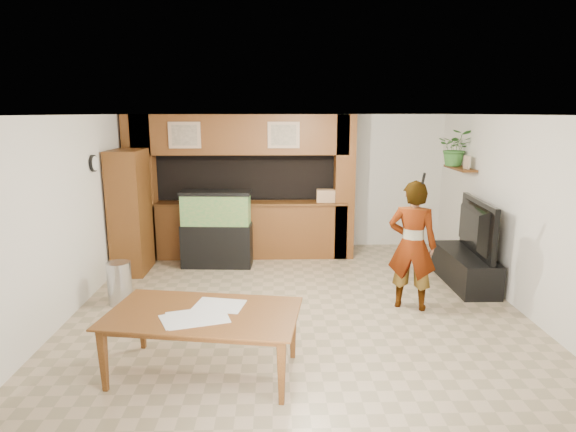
{
  "coord_description": "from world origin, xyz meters",
  "views": [
    {
      "loc": [
        -0.3,
        -6.14,
        2.63
      ],
      "look_at": [
        -0.12,
        0.6,
        1.18
      ],
      "focal_mm": 30.0,
      "sensor_mm": 36.0,
      "label": 1
    }
  ],
  "objects_px": {
    "aquarium": "(217,230)",
    "person": "(412,245)",
    "pantry_cabinet": "(130,212)",
    "television": "(468,227)",
    "dining_table": "(203,345)"
  },
  "relations": [
    {
      "from": "aquarium",
      "to": "person",
      "type": "height_order",
      "value": "person"
    },
    {
      "from": "pantry_cabinet",
      "to": "aquarium",
      "type": "bearing_deg",
      "value": 9.74
    },
    {
      "from": "aquarium",
      "to": "person",
      "type": "xyz_separation_m",
      "value": [
        2.85,
        -1.91,
        0.23
      ]
    },
    {
      "from": "aquarium",
      "to": "television",
      "type": "distance_m",
      "value": 4.1
    },
    {
      "from": "television",
      "to": "dining_table",
      "type": "distance_m",
      "value": 4.54
    },
    {
      "from": "aquarium",
      "to": "dining_table",
      "type": "distance_m",
      "value": 3.62
    },
    {
      "from": "aquarium",
      "to": "dining_table",
      "type": "relative_size",
      "value": 0.7
    },
    {
      "from": "dining_table",
      "to": "aquarium",
      "type": "bearing_deg",
      "value": 103.3
    },
    {
      "from": "pantry_cabinet",
      "to": "dining_table",
      "type": "relative_size",
      "value": 1.07
    },
    {
      "from": "pantry_cabinet",
      "to": "aquarium",
      "type": "distance_m",
      "value": 1.45
    },
    {
      "from": "television",
      "to": "aquarium",
      "type": "bearing_deg",
      "value": 79.96
    },
    {
      "from": "pantry_cabinet",
      "to": "dining_table",
      "type": "height_order",
      "value": "pantry_cabinet"
    },
    {
      "from": "aquarium",
      "to": "person",
      "type": "distance_m",
      "value": 3.44
    },
    {
      "from": "pantry_cabinet",
      "to": "television",
      "type": "relative_size",
      "value": 1.41
    },
    {
      "from": "person",
      "to": "pantry_cabinet",
      "type": "bearing_deg",
      "value": -0.33
    }
  ]
}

